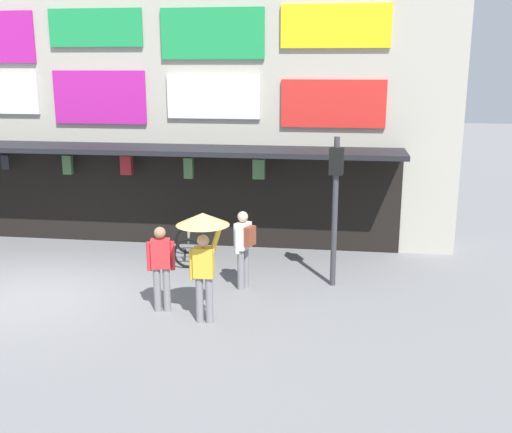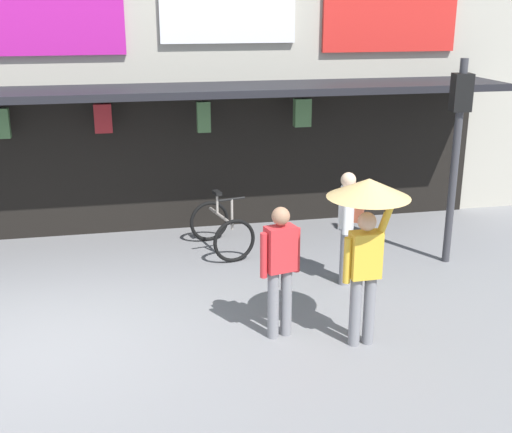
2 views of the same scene
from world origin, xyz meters
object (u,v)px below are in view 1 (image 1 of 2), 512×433
object	(u,v)px
traffic_light_far	(336,188)
pedestrian_with_umbrella	(203,237)
bicycle_parked	(189,245)
pedestrian_in_green	(161,264)
pedestrian_in_blue	(244,244)

from	to	relation	value
traffic_light_far	pedestrian_with_umbrella	world-z (taller)	traffic_light_far
bicycle_parked	pedestrian_with_umbrella	world-z (taller)	pedestrian_with_umbrella
bicycle_parked	pedestrian_in_green	bearing A→B (deg)	-85.40
traffic_light_far	bicycle_parked	size ratio (longest dim) A/B	2.47
pedestrian_in_blue	pedestrian_with_umbrella	bearing A→B (deg)	-103.65
traffic_light_far	pedestrian_in_green	bearing A→B (deg)	-149.50
pedestrian_with_umbrella	pedestrian_in_green	distance (m)	1.22
bicycle_parked	pedestrian_in_green	size ratio (longest dim) A/B	0.77
bicycle_parked	pedestrian_in_blue	size ratio (longest dim) A/B	0.77
bicycle_parked	pedestrian_in_blue	world-z (taller)	pedestrian_in_blue
traffic_light_far	pedestrian_in_blue	size ratio (longest dim) A/B	1.90
pedestrian_with_umbrella	pedestrian_in_blue	xyz separation A→B (m)	(0.44, 1.82, -0.66)
pedestrian_with_umbrella	pedestrian_in_blue	distance (m)	1.98
pedestrian_in_blue	traffic_light_far	bearing A→B (deg)	14.45
pedestrian_in_blue	pedestrian_in_green	world-z (taller)	same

